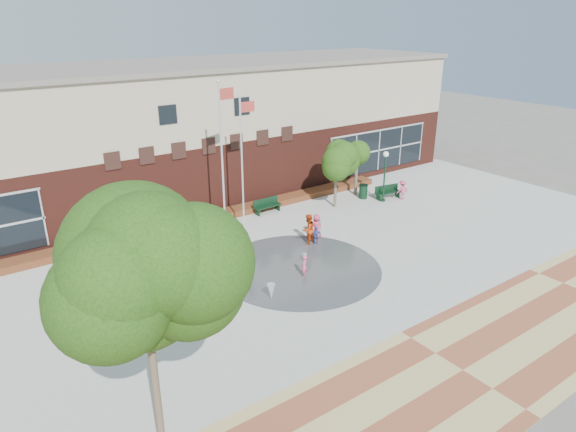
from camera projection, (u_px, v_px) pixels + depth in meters
ground at (338, 293)px, 24.12m from camera, size 120.00×120.00×0.00m
plaza_concrete at (288, 262)px, 27.14m from camera, size 46.00×18.00×0.01m
paver_band at (463, 370)px, 18.83m from camera, size 46.00×6.00×0.01m
splash_pad at (299, 269)px, 26.39m from camera, size 8.40×8.40×0.01m
library_building at (175, 131)px, 35.63m from camera, size 44.40×10.40×9.20m
flower_bed at (219, 219)px, 32.89m from camera, size 26.00×1.20×0.40m
flagpole_left at (223, 155)px, 28.00m from camera, size 1.06×0.27×9.09m
flagpole_right at (243, 158)px, 29.20m from camera, size 1.01×0.17×8.19m
lamp_left at (127, 257)px, 21.70m from camera, size 0.45×0.45×4.25m
lamp_right at (385, 171)px, 35.10m from camera, size 0.38×0.38×3.59m
bench_left at (179, 240)px, 29.00m from camera, size 2.00×0.56×1.01m
bench_mid at (267, 208)px, 33.71m from camera, size 1.97×0.63×0.98m
bench_right at (388, 195)px, 36.31m from camera, size 2.00×0.87×0.98m
trash_can at (363, 191)px, 36.32m from camera, size 0.63×0.63×1.03m
tree_big_left at (143, 275)px, 13.22m from camera, size 5.18×5.18×8.28m
tree_mid at (336, 159)px, 33.65m from camera, size 2.72×2.72×4.59m
tree_small_right at (357, 153)px, 36.08m from camera, size 2.48×2.48×4.24m
water_jet_a at (271, 300)px, 23.52m from camera, size 0.39×0.39×0.76m
water_jet_b at (305, 263)px, 27.02m from camera, size 0.22×0.22×0.49m
child_splash at (304, 267)px, 25.35m from camera, size 0.50×0.47×1.15m
adult_red at (308, 229)px, 28.92m from camera, size 0.99×0.83×1.80m
adult_pink at (316, 226)px, 29.76m from camera, size 0.75×0.52×1.47m
child_blue at (316, 236)px, 29.02m from camera, size 0.67×0.50×1.06m
person_bench at (402, 190)px, 36.06m from camera, size 0.97×0.64×1.41m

